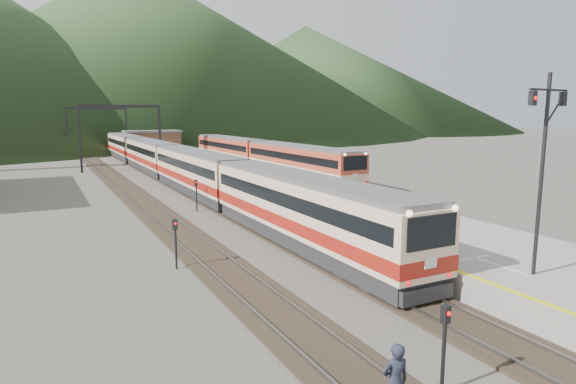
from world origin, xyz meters
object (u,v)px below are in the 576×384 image
main_train (170,163)px  second_train (260,155)px  signal_mast (543,155)px  worker (395,382)px

main_train → second_train: (11.50, 3.32, 0.11)m
main_train → signal_mast: signal_mast is taller
second_train → worker: second_train is taller
second_train → main_train: bearing=-163.9°
second_train → signal_mast: signal_mast is taller
signal_mast → worker: 10.78m
main_train → worker: main_train is taller
main_train → second_train: second_train is taller
main_train → worker: size_ratio=40.14×
main_train → signal_mast: (4.07, -38.11, 3.56)m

